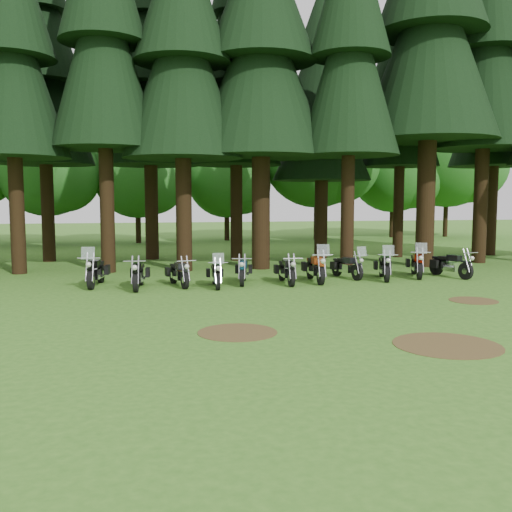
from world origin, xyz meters
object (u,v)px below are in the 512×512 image
Objects in this scene: motorcycle_6 at (315,269)px; motorcycle_7 at (347,267)px; motorcycle_0 at (96,272)px; motorcycle_3 at (216,275)px; motorcycle_8 at (384,267)px; motorcycle_4 at (243,272)px; motorcycle_10 at (451,266)px; motorcycle_2 at (179,274)px; motorcycle_9 at (417,265)px; motorcycle_1 at (138,275)px; motorcycle_5 at (286,271)px.

motorcycle_6 reaches higher than motorcycle_7.
motorcycle_0 reaches higher than motorcycle_3.
motorcycle_4 is at bearing -163.59° from motorcycle_8.
motorcycle_4 is 0.97× the size of motorcycle_10.
motorcycle_8 reaches higher than motorcycle_4.
motorcycle_10 is at bearing 19.62° from motorcycle_8.
motorcycle_9 reaches higher than motorcycle_2.
motorcycle_5 is at bearing 7.24° from motorcycle_1.
motorcycle_8 is at bearing 8.41° from motorcycle_1.
motorcycle_4 is 0.93× the size of motorcycle_9.
motorcycle_6 reaches higher than motorcycle_9.
motorcycle_2 is at bearing 178.61° from motorcycle_5.
motorcycle_8 reaches higher than motorcycle_1.
motorcycle_4 is at bearing 165.42° from motorcycle_10.
motorcycle_4 is at bearing 3.33° from motorcycle_0.
motorcycle_1 is at bearing 178.81° from motorcycle_3.
motorcycle_2 is at bearing 18.35° from motorcycle_1.
motorcycle_4 reaches higher than motorcycle_2.
motorcycle_3 is 1.22m from motorcycle_4.
motorcycle_10 is (11.71, 0.41, -0.00)m from motorcycle_1.
motorcycle_1 is 5.13m from motorcycle_5.
motorcycle_3 reaches higher than motorcycle_1.
motorcycle_5 is 5.37m from motorcycle_9.
motorcycle_7 is at bearing -165.13° from motorcycle_9.
motorcycle_8 is at bearing 5.21° from motorcycle_0.
motorcycle_3 is at bearing 169.33° from motorcycle_10.
motorcycle_4 is 1.53m from motorcycle_5.
motorcycle_3 reaches higher than motorcycle_10.
motorcycle_0 reaches higher than motorcycle_10.
motorcycle_2 is at bearing -163.14° from motorcycle_4.
motorcycle_5 is 0.90× the size of motorcycle_6.
motorcycle_3 reaches higher than motorcycle_2.
motorcycle_7 reaches higher than motorcycle_5.
motorcycle_6 is at bearing 10.48° from motorcycle_3.
motorcycle_10 is (9.13, 0.60, 0.02)m from motorcycle_3.
motorcycle_9 is (1.51, 0.40, 0.01)m from motorcycle_8.
motorcycle_1 is 1.04× the size of motorcycle_5.
motorcycle_3 is (2.58, -0.20, -0.03)m from motorcycle_1.
motorcycle_3 reaches higher than motorcycle_4.
motorcycle_1 is 11.72m from motorcycle_10.
motorcycle_4 is (1.05, 0.62, 0.01)m from motorcycle_3.
motorcycle_2 is (2.78, -0.57, -0.06)m from motorcycle_0.
motorcycle_9 is 1.04× the size of motorcycle_10.
motorcycle_0 is 1.06× the size of motorcycle_9.
motorcycle_5 is at bearing 168.45° from motorcycle_10.
motorcycle_8 is (1.22, -0.64, 0.03)m from motorcycle_7.
motorcycle_6 is at bearing -161.62° from motorcycle_8.
motorcycle_7 is at bearing -5.76° from motorcycle_2.
motorcycle_0 is 1.14× the size of motorcycle_7.
motorcycle_2 is at bearing 166.21° from motorcycle_10.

